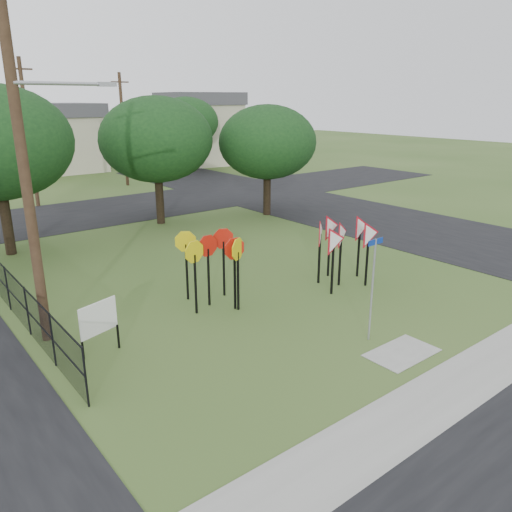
{
  "coord_description": "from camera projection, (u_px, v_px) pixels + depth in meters",
  "views": [
    {
      "loc": [
        -10.68,
        -9.43,
        6.64
      ],
      "look_at": [
        -0.79,
        3.0,
        1.6
      ],
      "focal_mm": 35.0,
      "sensor_mm": 36.0,
      "label": 1
    }
  ],
  "objects": [
    {
      "name": "tree_near_right",
      "position": [
        267.0,
        142.0,
        28.55
      ],
      "size": [
        5.6,
        5.6,
        6.33
      ],
      "color": "black",
      "rests_on": "ground"
    },
    {
      "name": "yield_sign_cluster",
      "position": [
        342.0,
        235.0,
        18.19
      ],
      "size": [
        3.24,
        1.76,
        2.53
      ],
      "color": "black",
      "rests_on": "ground"
    },
    {
      "name": "stop_sign_cluster",
      "position": [
        214.0,
        253.0,
        16.22
      ],
      "size": [
        2.32,
        2.18,
        2.45
      ],
      "color": "black",
      "rests_on": "ground"
    },
    {
      "name": "street_name_sign",
      "position": [
        373.0,
        283.0,
        13.86
      ],
      "size": [
        0.62,
        0.06,
        3.01
      ],
      "color": "#96989E",
      "rests_on": "ground"
    },
    {
      "name": "fence_run",
      "position": [
        17.0,
        298.0,
        15.29
      ],
      "size": [
        0.05,
        11.55,
        1.5
      ],
      "color": "black",
      "rests_on": "ground"
    },
    {
      "name": "tree_far_right",
      "position": [
        186.0,
        122.0,
        46.18
      ],
      "size": [
        6.0,
        6.0,
        6.8
      ],
      "color": "black",
      "rests_on": "ground"
    },
    {
      "name": "ground",
      "position": [
        337.0,
        324.0,
        15.38
      ],
      "size": [
        140.0,
        140.0,
        0.0
      ],
      "primitive_type": "plane",
      "color": "#33501E"
    },
    {
      "name": "curb_pad",
      "position": [
        402.0,
        353.0,
        13.59
      ],
      "size": [
        2.0,
        1.2,
        0.02
      ],
      "primitive_type": "cube",
      "color": "gray",
      "rests_on": "ground"
    },
    {
      "name": "info_board",
      "position": [
        98.0,
        320.0,
        13.29
      ],
      "size": [
        1.15,
        0.4,
        1.5
      ],
      "color": "black",
      "rests_on": "ground"
    },
    {
      "name": "house_right",
      "position": [
        200.0,
        128.0,
        51.81
      ],
      "size": [
        8.3,
        8.3,
        7.2
      ],
      "color": "#BBB897",
      "rests_on": "ground"
    },
    {
      "name": "far_pole_a",
      "position": [
        29.0,
        133.0,
        30.7
      ],
      "size": [
        1.4,
        0.24,
        9.0
      ],
      "color": "#432F1F",
      "rests_on": "ground"
    },
    {
      "name": "street_far",
      "position": [
        92.0,
        212.0,
        30.29
      ],
      "size": [
        60.0,
        8.0,
        0.02
      ],
      "primitive_type": "cube",
      "color": "black",
      "rests_on": "ground"
    },
    {
      "name": "sidewalk",
      "position": [
        463.0,
        381.0,
        12.24
      ],
      "size": [
        30.0,
        1.6,
        0.02
      ],
      "primitive_type": "cube",
      "color": "gray",
      "rests_on": "ground"
    },
    {
      "name": "house_mid",
      "position": [
        50.0,
        137.0,
        46.64
      ],
      "size": [
        8.4,
        8.4,
        6.2
      ],
      "color": "#BBB897",
      "rests_on": "ground"
    },
    {
      "name": "tree_near_mid",
      "position": [
        156.0,
        140.0,
        26.38
      ],
      "size": [
        6.0,
        6.0,
        6.8
      ],
      "color": "black",
      "rests_on": "ground"
    },
    {
      "name": "utility_pole_main",
      "position": [
        25.0,
        156.0,
        12.86
      ],
      "size": [
        3.55,
        0.33,
        10.0
      ],
      "color": "#432F1F",
      "rests_on": "ground"
    },
    {
      "name": "street_right",
      "position": [
        350.0,
        214.0,
        29.96
      ],
      "size": [
        8.0,
        50.0,
        0.02
      ],
      "primitive_type": "cube",
      "color": "black",
      "rests_on": "ground"
    },
    {
      "name": "far_pole_b",
      "position": [
        123.0,
        129.0,
        38.51
      ],
      "size": [
        1.4,
        0.24,
        8.5
      ],
      "color": "#432F1F",
      "rests_on": "ground"
    }
  ]
}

